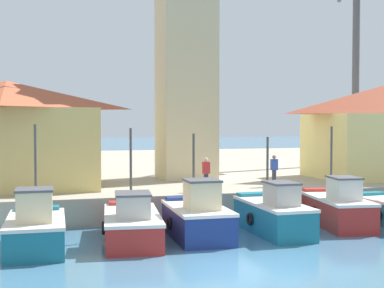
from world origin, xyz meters
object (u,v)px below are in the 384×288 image
(dock_worker_near_tower, at_px, (206,174))
(fishing_boat_mid_left, at_px, (132,224))
(warehouse_left, at_px, (7,133))
(port_crane_far, at_px, (355,75))
(clock_tower, at_px, (186,42))
(dock_worker_along_quay, at_px, (274,170))
(fishing_boat_left_inner, at_px, (36,229))
(fishing_boat_center, at_px, (197,217))
(fishing_boat_right_inner, at_px, (337,208))
(fishing_boat_mid_right, at_px, (273,214))

(dock_worker_near_tower, bearing_deg, fishing_boat_mid_left, -136.14)
(warehouse_left, distance_m, port_crane_far, 27.34)
(clock_tower, distance_m, port_crane_far, 17.21)
(dock_worker_along_quay, bearing_deg, fishing_boat_left_inner, -154.92)
(fishing_boat_mid_left, height_order, fishing_boat_center, fishing_boat_mid_left)
(warehouse_left, bearing_deg, fishing_boat_center, -48.67)
(clock_tower, height_order, dock_worker_along_quay, clock_tower)
(fishing_boat_left_inner, xyz_separation_m, fishing_boat_right_inner, (12.74, 1.12, 0.02))
(fishing_boat_mid_right, distance_m, fishing_boat_right_inner, 3.44)
(fishing_boat_left_inner, distance_m, warehouse_left, 9.69)
(fishing_boat_center, height_order, fishing_boat_right_inner, fishing_boat_right_inner)
(fishing_boat_right_inner, bearing_deg, fishing_boat_left_inner, -174.96)
(port_crane_far, relative_size, dock_worker_along_quay, 12.30)
(fishing_boat_mid_right, relative_size, dock_worker_along_quay, 2.88)
(port_crane_far, xyz_separation_m, dock_worker_along_quay, (-12.45, -12.08, -6.19))
(fishing_boat_left_inner, bearing_deg, clock_tower, 51.61)
(dock_worker_near_tower, relative_size, dock_worker_along_quay, 1.00)
(warehouse_left, relative_size, dock_worker_near_tower, 5.63)
(clock_tower, bearing_deg, port_crane_far, 23.69)
(fishing_boat_mid_left, height_order, dock_worker_near_tower, fishing_boat_mid_left)
(clock_tower, bearing_deg, fishing_boat_left_inner, -128.39)
(warehouse_left, height_order, dock_worker_near_tower, warehouse_left)
(fishing_boat_right_inner, bearing_deg, fishing_boat_mid_right, -167.88)
(fishing_boat_left_inner, bearing_deg, warehouse_left, 98.97)
(fishing_boat_right_inner, xyz_separation_m, port_crane_far, (11.45, 16.45, 7.52))
(clock_tower, height_order, port_crane_far, port_crane_far)
(fishing_boat_mid_left, relative_size, dock_worker_near_tower, 3.29)
(fishing_boat_left_inner, relative_size, port_crane_far, 0.23)
(fishing_boat_mid_right, bearing_deg, dock_worker_near_tower, 110.78)
(fishing_boat_mid_left, height_order, warehouse_left, warehouse_left)
(fishing_boat_mid_left, bearing_deg, fishing_boat_center, -1.47)
(fishing_boat_mid_right, relative_size, fishing_boat_right_inner, 0.95)
(fishing_boat_right_inner, bearing_deg, fishing_boat_mid_left, -176.11)
(fishing_boat_mid_left, bearing_deg, fishing_boat_mid_right, -0.93)
(fishing_boat_mid_right, relative_size, dock_worker_near_tower, 2.88)
(fishing_boat_center, distance_m, dock_worker_along_quay, 7.67)
(fishing_boat_center, distance_m, clock_tower, 13.47)
(fishing_boat_right_inner, distance_m, dock_worker_along_quay, 4.67)
(fishing_boat_center, xyz_separation_m, fishing_boat_right_inner, (6.61, 0.69, -0.02))
(fishing_boat_mid_right, height_order, clock_tower, clock_tower)
(port_crane_far, distance_m, dock_worker_along_quay, 18.41)
(clock_tower, relative_size, warehouse_left, 1.85)
(fishing_boat_mid_left, relative_size, dock_worker_along_quay, 3.29)
(fishing_boat_left_inner, xyz_separation_m, warehouse_left, (-1.42, 9.01, 3.25))
(fishing_boat_mid_left, xyz_separation_m, clock_tower, (4.92, 10.17, 8.56))
(fishing_boat_right_inner, bearing_deg, fishing_boat_center, -174.02)
(warehouse_left, bearing_deg, fishing_boat_mid_left, -59.81)
(fishing_boat_mid_left, bearing_deg, port_crane_far, 39.58)
(fishing_boat_center, xyz_separation_m, fishing_boat_mid_right, (3.25, -0.03, -0.02))
(clock_tower, relative_size, dock_worker_near_tower, 10.39)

